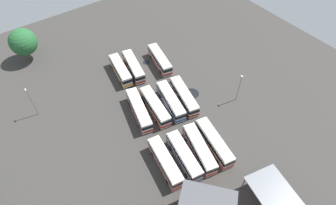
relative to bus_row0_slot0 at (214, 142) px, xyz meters
name	(u,v)px	position (x,y,z in m)	size (l,w,h in m)	color
ground_plane	(163,108)	(15.50, 2.44, -1.77)	(108.54, 108.54, 0.00)	#383533
bus_row0_slot0	(214,142)	(0.00, 0.00, 0.00)	(12.05, 4.78, 3.34)	silver
bus_row0_slot1	(199,149)	(0.61, 3.55, 0.00)	(11.80, 5.40, 3.34)	silver
bus_row0_slot2	(184,156)	(1.15, 7.15, 0.00)	(11.50, 4.49, 3.34)	silver
bus_row0_slot3	(165,162)	(2.23, 11.07, 0.00)	(11.58, 4.31, 3.34)	silver
bus_row1_slot0	(184,96)	(14.19, -2.97, 0.00)	(11.94, 5.24, 3.34)	silver
bus_row1_slot1	(171,101)	(14.82, 0.52, 0.00)	(11.82, 4.95, 3.34)	silver
bus_row1_slot2	(155,106)	(15.58, 4.49, 0.00)	(11.86, 4.23, 3.34)	silver
bus_row1_slot3	(139,110)	(16.88, 8.11, 0.00)	(12.29, 5.36, 3.34)	silver
bus_row2_slot0	(160,59)	(28.84, -6.00, 0.00)	(11.43, 4.81, 3.34)	silver
bus_row2_slot2	(133,66)	(30.57, 1.32, 0.00)	(11.61, 4.93, 3.34)	silver
bus_row2_slot3	(120,70)	(31.35, 4.82, 0.00)	(11.26, 4.41, 3.34)	silver
maintenance_shelter	(275,193)	(-15.21, -0.31, 2.19)	(10.82, 8.51, 4.16)	slate
lamp_post_mid_lot	(32,101)	(31.00, 27.36, 2.81)	(0.56, 0.28, 8.34)	slate
lamp_post_by_building	(239,87)	(7.08, -13.79, 2.58)	(0.56, 0.28, 7.89)	slate
tree_northeast	(23,42)	(52.25, 22.28, 3.99)	(7.34, 7.34, 9.44)	brown
puddle_near_shelter	(192,93)	(15.02, -6.19, -1.77)	(3.68, 3.68, 0.01)	black
puddle_centre_drain	(167,84)	(21.46, -3.12, -1.77)	(1.56, 1.56, 0.01)	black
puddle_front_lane	(146,62)	(31.76, -3.46, -1.77)	(2.02, 2.02, 0.01)	black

